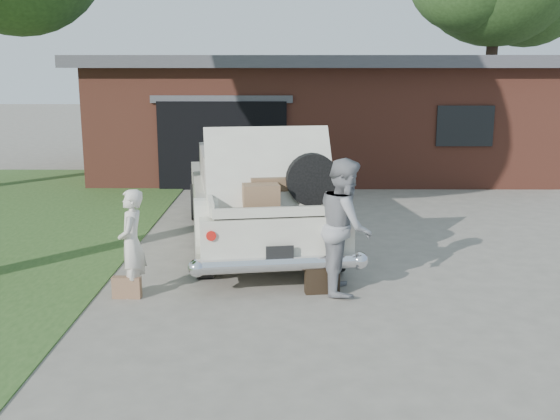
{
  "coord_description": "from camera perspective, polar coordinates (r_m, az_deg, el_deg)",
  "views": [
    {
      "loc": [
        0.08,
        -8.25,
        3.06
      ],
      "look_at": [
        0.0,
        0.6,
        1.1
      ],
      "focal_mm": 42.0,
      "sensor_mm": 36.0,
      "label": 1
    }
  ],
  "objects": [
    {
      "name": "house",
      "position": [
        19.79,
        3.15,
        8.44
      ],
      "size": [
        12.8,
        7.8,
        3.3
      ],
      "color": "brown",
      "rests_on": "ground"
    },
    {
      "name": "ground",
      "position": [
        8.8,
        -0.03,
        -7.86
      ],
      "size": [
        90.0,
        90.0,
        0.0
      ],
      "primitive_type": "plane",
      "color": "gray",
      "rests_on": "ground"
    },
    {
      "name": "sedan",
      "position": [
        11.42,
        -2.12,
        1.24
      ],
      "size": [
        3.07,
        5.97,
        2.18
      ],
      "rotation": [
        0.0,
        0.0,
        0.16
      ],
      "color": "beige",
      "rests_on": "ground"
    },
    {
      "name": "suitcase_left",
      "position": [
        9.08,
        -13.19,
        -6.58
      ],
      "size": [
        0.39,
        0.14,
        0.3
      ],
      "primitive_type": "cube",
      "rotation": [
        0.0,
        0.0,
        -0.04
      ],
      "color": "#886145",
      "rests_on": "ground"
    },
    {
      "name": "woman_left",
      "position": [
        8.98,
        -12.79,
        -2.85
      ],
      "size": [
        0.37,
        0.55,
        1.46
      ],
      "primitive_type": "imported",
      "rotation": [
        0.0,
        0.0,
        -1.53
      ],
      "color": "beige",
      "rests_on": "ground"
    },
    {
      "name": "woman_right",
      "position": [
        8.95,
        5.69,
        -1.37
      ],
      "size": [
        0.71,
        0.91,
        1.85
      ],
      "primitive_type": "imported",
      "rotation": [
        0.0,
        0.0,
        1.56
      ],
      "color": "gray",
      "rests_on": "ground"
    },
    {
      "name": "suitcase_right",
      "position": [
        9.03,
        3.68,
        -6.13
      ],
      "size": [
        0.49,
        0.21,
        0.36
      ],
      "primitive_type": "cube",
      "rotation": [
        0.0,
        0.0,
        0.14
      ],
      "color": "black",
      "rests_on": "ground"
    }
  ]
}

